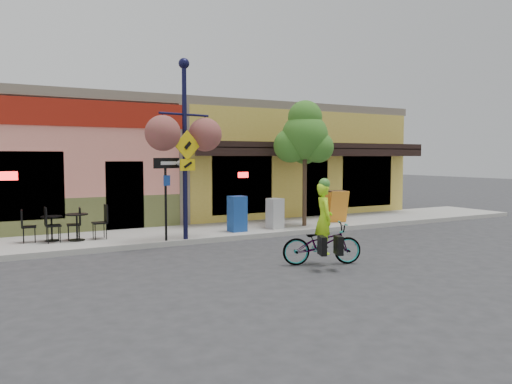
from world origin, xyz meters
TOP-DOWN VIEW (x-y plane):
  - ground at (0.00, 0.00)m, footprint 90.00×90.00m
  - sidewalk at (0.00, 2.00)m, footprint 24.00×3.00m
  - curb at (0.00, 0.55)m, footprint 24.00×0.12m
  - building at (0.00, 7.50)m, footprint 18.20×8.20m
  - bicycle at (-0.28, -3.32)m, footprint 1.92×1.23m
  - cyclist_rider at (-0.23, -3.32)m, footprint 0.56×0.68m
  - lamp_post at (-2.03, 0.65)m, footprint 1.69×0.97m
  - one_way_sign at (-2.59, 0.65)m, footprint 0.88×0.47m
  - cafe_set_left at (-5.34, 2.08)m, footprint 1.56×0.90m
  - cafe_set_right at (-4.73, 1.82)m, footprint 1.61×0.81m
  - newspaper_box_blue at (-0.12, 1.23)m, footprint 0.51×0.45m
  - newspaper_box_grey at (1.22, 1.21)m, footprint 0.50×0.46m
  - street_tree at (2.42, 1.30)m, footprint 2.06×2.06m
  - sandwich_board at (3.91, 1.34)m, footprint 0.76×0.62m

SIDE VIEW (x-z plane):
  - ground at x=0.00m, z-range 0.00..0.00m
  - sidewalk at x=0.00m, z-range 0.00..0.15m
  - curb at x=0.00m, z-range 0.00..0.15m
  - bicycle at x=-0.28m, z-range 0.00..0.95m
  - cafe_set_left at x=-5.34m, z-range 0.15..1.05m
  - newspaper_box_grey at x=1.22m, z-range 0.15..1.11m
  - cafe_set_right at x=-4.73m, z-range 0.15..1.11m
  - newspaper_box_blue at x=-0.12m, z-range 0.15..1.24m
  - sandwich_board at x=3.91m, z-range 0.15..1.26m
  - cyclist_rider at x=-0.23m, z-range 0.00..1.60m
  - one_way_sign at x=-2.59m, z-range 0.15..2.41m
  - street_tree at x=2.42m, z-range 0.15..4.34m
  - building at x=0.00m, z-range 0.00..4.50m
  - lamp_post at x=-2.03m, z-range 0.15..5.14m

